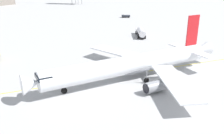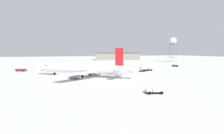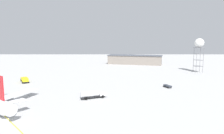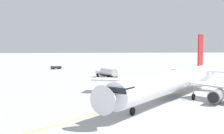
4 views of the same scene
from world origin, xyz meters
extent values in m
plane|color=#B2B2B2|center=(0.00, 0.00, 0.00)|extent=(600.00, 600.00, 0.00)
cylinder|color=white|center=(1.45, -3.95, 3.18)|extent=(30.88, 26.31, 3.76)
cone|color=white|center=(16.62, -16.41, 3.18)|extent=(4.59, 4.66, 3.57)
cone|color=white|center=(-13.96, 8.71, 3.48)|extent=(5.12, 5.01, 3.20)
cube|color=black|center=(14.92, -15.01, 4.03)|extent=(3.88, 3.99, 0.70)
ellipsoid|color=gray|center=(0.02, -2.78, 2.15)|extent=(12.41, 11.04, 2.07)
cube|color=red|center=(-11.09, 6.35, 8.46)|extent=(2.63, 2.22, 6.80)
cube|color=white|center=(-8.86, 9.07, 3.93)|extent=(5.53, 5.93, 0.20)
cube|color=white|center=(-13.33, 3.63, 3.93)|extent=(5.53, 5.93, 0.20)
cube|color=white|center=(5.18, 5.76, 2.52)|extent=(16.04, 11.46, 0.28)
cube|color=white|center=(-7.35, -9.50, 2.52)|extent=(8.93, 16.52, 0.28)
cylinder|color=gray|center=(5.62, 2.30, 1.23)|extent=(4.41, 4.14, 2.08)
cylinder|color=black|center=(7.20, 1.00, 1.23)|extent=(1.24, 1.46, 1.77)
cylinder|color=gray|center=(-3.87, -9.26, 1.23)|extent=(4.41, 4.14, 2.08)
cylinder|color=black|center=(-2.29, -10.56, 1.23)|extent=(1.24, 1.46, 1.77)
cylinder|color=#9EA0A5|center=(12.27, -12.84, 1.54)|extent=(0.20, 0.20, 1.97)
cylinder|color=black|center=(12.27, -12.84, 0.55)|extent=(1.04, 0.93, 1.10)
cylinder|color=#9EA0A5|center=(2.10, -0.24, 1.54)|extent=(0.20, 0.20, 1.97)
cylinder|color=black|center=(2.10, -0.24, 0.55)|extent=(1.04, 0.93, 1.10)
cylinder|color=#9EA0A5|center=(-2.06, -5.31, 1.54)|extent=(0.20, 0.20, 1.97)
cylinder|color=black|center=(-2.06, -5.31, 0.55)|extent=(1.04, 0.93, 1.10)
cube|color=#232326|center=(28.44, -34.05, 0.48)|extent=(5.57, 4.45, 0.20)
cube|color=red|center=(26.81, -32.98, 0.91)|extent=(2.47, 2.56, 0.65)
cube|color=black|center=(26.20, -32.58, 1.00)|extent=(0.97, 1.43, 0.36)
cube|color=red|center=(29.22, -34.56, 0.93)|extent=(4.17, 3.67, 0.70)
cube|color=red|center=(26.81, -32.98, 1.33)|extent=(1.26, 1.48, 0.16)
cylinder|color=black|center=(26.27, -33.80, 0.38)|extent=(0.79, 0.65, 0.76)
cylinder|color=black|center=(27.35, -32.16, 0.38)|extent=(0.79, 0.65, 0.76)
cylinder|color=black|center=(29.39, -35.84, 0.38)|extent=(0.79, 0.65, 0.76)
cylinder|color=black|center=(30.47, -34.20, 0.38)|extent=(0.79, 0.65, 0.76)
cube|color=#232326|center=(5.60, -41.90, 0.80)|extent=(7.21, 9.58, 0.20)
cube|color=yellow|center=(7.50, -45.01, 1.50)|extent=(3.79, 3.60, 1.20)
cube|color=black|center=(8.07, -45.95, 1.68)|extent=(2.17, 1.37, 0.67)
cube|color=yellow|center=(4.92, -40.79, 1.70)|extent=(6.23, 7.60, 1.60)
cube|color=red|center=(7.50, -45.01, 2.20)|extent=(2.09, 1.60, 0.16)
cylinder|color=black|center=(8.63, -44.02, 0.70)|extent=(0.97, 1.34, 1.40)
cylinder|color=black|center=(6.10, -45.57, 0.70)|extent=(0.97, 1.34, 1.40)
cylinder|color=black|center=(5.25, -38.48, 0.70)|extent=(0.97, 1.34, 1.40)
cylinder|color=black|center=(2.71, -40.03, 0.70)|extent=(0.97, 1.34, 1.40)
cube|color=#232326|center=(-34.17, -12.26, 0.65)|extent=(9.60, 5.72, 0.20)
cube|color=silver|center=(-37.45, -13.69, 1.30)|extent=(3.17, 3.19, 1.10)
cube|color=black|center=(-38.46, -14.13, 1.47)|extent=(0.89, 1.91, 0.62)
cylinder|color=silver|center=(-32.97, -11.74, 1.81)|extent=(7.24, 4.72, 2.12)
cylinder|color=black|center=(-36.75, -14.71, 0.55)|extent=(1.12, 0.70, 1.10)
cylinder|color=black|center=(-37.72, -12.48, 0.55)|extent=(1.12, 0.70, 1.10)
cylinder|color=black|center=(-30.87, -12.15, 0.55)|extent=(1.12, 0.70, 1.10)
cylinder|color=black|center=(-31.84, -9.92, 0.55)|extent=(1.12, 0.70, 1.10)
cube|color=#232326|center=(-10.25, 32.05, 0.50)|extent=(4.81, 3.33, 0.20)
cube|color=white|center=(-8.78, 31.60, 0.88)|extent=(1.99, 2.80, 0.55)
cube|color=black|center=(-8.25, 31.44, 0.96)|extent=(0.70, 2.05, 0.31)
cube|color=white|center=(-10.97, 32.27, 0.95)|extent=(3.48, 3.25, 0.70)
cylinder|color=black|center=(-8.41, 32.81, 0.40)|extent=(0.85, 0.50, 0.80)
cylinder|color=black|center=(-9.15, 30.40, 0.40)|extent=(0.85, 0.50, 0.80)
cylinder|color=black|center=(-11.22, 33.67, 0.40)|extent=(0.85, 0.50, 0.80)
cylinder|color=black|center=(-11.95, 31.25, 0.40)|extent=(0.85, 0.50, 0.80)
cube|color=#232326|center=(-67.21, -29.38, 0.42)|extent=(3.15, 4.22, 0.20)
cube|color=#2D333D|center=(-66.61, -30.61, 0.87)|extent=(2.21, 1.88, 0.70)
cube|color=black|center=(-66.40, -31.05, 0.97)|extent=(1.46, 0.76, 0.39)
cube|color=#2D333D|center=(-67.51, -28.76, 0.82)|extent=(2.80, 3.11, 0.60)
cylinder|color=black|center=(-65.77, -30.20, 0.32)|extent=(0.53, 0.70, 0.64)
cylinder|color=black|center=(-67.46, -31.02, 0.32)|extent=(0.53, 0.70, 0.64)
cylinder|color=black|center=(-66.92, -27.84, 0.32)|extent=(0.53, 0.70, 0.64)
cylinder|color=black|center=(-68.61, -28.67, 0.32)|extent=(0.53, 0.70, 0.64)
cylinder|color=slate|center=(-100.71, -74.58, 8.72)|extent=(0.24, 0.24, 17.43)
cylinder|color=slate|center=(-105.45, -74.58, 8.72)|extent=(0.24, 0.24, 17.43)
cylinder|color=slate|center=(-105.45, -79.33, 8.72)|extent=(0.24, 0.24, 17.43)
cylinder|color=slate|center=(-100.71, -79.33, 8.72)|extent=(0.24, 0.24, 17.43)
cube|color=slate|center=(-103.08, -76.96, 4.36)|extent=(4.94, 4.94, 0.16)
cube|color=slate|center=(-103.08, -76.96, 8.72)|extent=(4.94, 4.94, 0.16)
cube|color=slate|center=(-103.08, -76.96, 13.08)|extent=(4.94, 4.94, 0.16)
cube|color=slate|center=(-103.08, -76.96, 17.58)|extent=(5.54, 5.54, 0.30)
sphere|color=white|center=(-103.08, -76.96, 20.92)|extent=(6.38, 6.38, 6.38)
cube|color=gray|center=(-63.91, -129.59, 4.32)|extent=(54.57, 31.20, 8.65)
cube|color=#4C515B|center=(-63.91, -129.59, 8.90)|extent=(56.07, 32.70, 0.50)
cube|color=yellow|center=(2.29, -8.38, 0.00)|extent=(95.90, 98.70, 0.01)
cone|color=orange|center=(27.96, -35.21, 0.28)|extent=(0.36, 0.36, 0.55)
cylinder|color=white|center=(27.96, -35.21, 0.30)|extent=(0.22, 0.22, 0.06)
cone|color=orange|center=(30.59, -38.32, 0.28)|extent=(0.36, 0.36, 0.55)
cylinder|color=white|center=(30.59, -38.32, 0.30)|extent=(0.22, 0.22, 0.06)
camera|label=1|loc=(46.84, 10.99, 20.91)|focal=40.33mm
camera|label=2|loc=(14.84, 69.89, 10.65)|focal=28.46mm
camera|label=3|loc=(-41.34, 55.57, 20.44)|focal=29.78mm
camera|label=4|loc=(51.95, -19.90, 9.63)|focal=47.96mm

